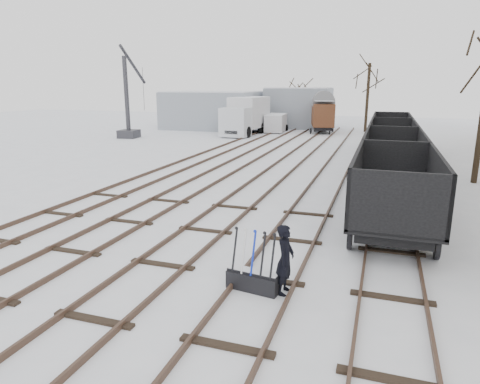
{
  "coord_description": "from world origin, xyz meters",
  "views": [
    {
      "loc": [
        5.52,
        -9.69,
        4.86
      ],
      "look_at": [
        0.9,
        4.04,
        1.2
      ],
      "focal_mm": 32.0,
      "sensor_mm": 36.0,
      "label": 1
    }
  ],
  "objects_px": {
    "worker": "(285,260)",
    "panel_van": "(276,123)",
    "lorry": "(246,115)",
    "ground_frame": "(253,279)",
    "freight_wagon_a": "(393,202)",
    "box_van_wagon": "(323,114)",
    "crane": "(129,114)"
  },
  "relations": [
    {
      "from": "ground_frame",
      "to": "freight_wagon_a",
      "type": "xyz_separation_m",
      "value": [
        3.21,
        5.6,
        0.75
      ]
    },
    {
      "from": "panel_van",
      "to": "crane",
      "type": "bearing_deg",
      "value": -146.68
    },
    {
      "from": "freight_wagon_a",
      "to": "box_van_wagon",
      "type": "bearing_deg",
      "value": 102.37
    },
    {
      "from": "box_van_wagon",
      "to": "crane",
      "type": "distance_m",
      "value": 19.17
    },
    {
      "from": "worker",
      "to": "panel_van",
      "type": "distance_m",
      "value": 35.78
    },
    {
      "from": "ground_frame",
      "to": "worker",
      "type": "height_order",
      "value": "worker"
    },
    {
      "from": "freight_wagon_a",
      "to": "worker",
      "type": "bearing_deg",
      "value": -114.06
    },
    {
      "from": "panel_van",
      "to": "crane",
      "type": "relative_size",
      "value": 0.52
    },
    {
      "from": "lorry",
      "to": "crane",
      "type": "height_order",
      "value": "crane"
    },
    {
      "from": "box_van_wagon",
      "to": "lorry",
      "type": "xyz_separation_m",
      "value": [
        -7.01,
        -3.73,
        -0.04
      ]
    },
    {
      "from": "ground_frame",
      "to": "box_van_wagon",
      "type": "relative_size",
      "value": 0.32
    },
    {
      "from": "ground_frame",
      "to": "freight_wagon_a",
      "type": "distance_m",
      "value": 6.5
    },
    {
      "from": "freight_wagon_a",
      "to": "crane",
      "type": "xyz_separation_m",
      "value": [
        -22.99,
        19.98,
        1.15
      ]
    },
    {
      "from": "ground_frame",
      "to": "freight_wagon_a",
      "type": "relative_size",
      "value": 0.23
    },
    {
      "from": "ground_frame",
      "to": "worker",
      "type": "distance_m",
      "value": 0.95
    },
    {
      "from": "freight_wagon_a",
      "to": "crane",
      "type": "bearing_deg",
      "value": 139.01
    },
    {
      "from": "lorry",
      "to": "panel_van",
      "type": "height_order",
      "value": "lorry"
    },
    {
      "from": "freight_wagon_a",
      "to": "lorry",
      "type": "height_order",
      "value": "lorry"
    },
    {
      "from": "freight_wagon_a",
      "to": "panel_van",
      "type": "xyz_separation_m",
      "value": [
        -11.26,
        29.18,
        -0.07
      ]
    },
    {
      "from": "panel_van",
      "to": "lorry",
      "type": "bearing_deg",
      "value": -131.07
    },
    {
      "from": "ground_frame",
      "to": "lorry",
      "type": "xyz_separation_m",
      "value": [
        -10.34,
        31.67,
        1.58
      ]
    },
    {
      "from": "ground_frame",
      "to": "lorry",
      "type": "bearing_deg",
      "value": 116.88
    },
    {
      "from": "freight_wagon_a",
      "to": "panel_van",
      "type": "height_order",
      "value": "freight_wagon_a"
    },
    {
      "from": "worker",
      "to": "panel_van",
      "type": "bearing_deg",
      "value": 18.9
    },
    {
      "from": "ground_frame",
      "to": "freight_wagon_a",
      "type": "bearing_deg",
      "value": 69.02
    },
    {
      "from": "freight_wagon_a",
      "to": "box_van_wagon",
      "type": "distance_m",
      "value": 30.52
    },
    {
      "from": "worker",
      "to": "lorry",
      "type": "bearing_deg",
      "value": 24.01
    },
    {
      "from": "ground_frame",
      "to": "panel_van",
      "type": "xyz_separation_m",
      "value": [
        -8.05,
        34.78,
        0.67
      ]
    },
    {
      "from": "panel_van",
      "to": "crane",
      "type": "height_order",
      "value": "crane"
    },
    {
      "from": "lorry",
      "to": "ground_frame",
      "type": "bearing_deg",
      "value": -69.07
    },
    {
      "from": "worker",
      "to": "crane",
      "type": "distance_m",
      "value": 32.75
    },
    {
      "from": "box_van_wagon",
      "to": "panel_van",
      "type": "height_order",
      "value": "box_van_wagon"
    }
  ]
}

